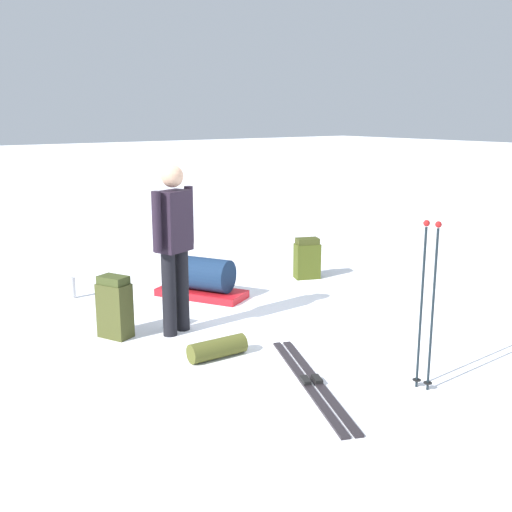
% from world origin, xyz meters
% --- Properties ---
extents(ground_plane, '(80.00, 80.00, 0.00)m').
position_xyz_m(ground_plane, '(0.00, 0.00, 0.00)').
color(ground_plane, white).
extents(skier_standing, '(0.33, 0.54, 1.70)m').
position_xyz_m(skier_standing, '(-0.13, -0.91, 0.95)').
color(skier_standing, black).
rests_on(skier_standing, ground_plane).
extents(ski_pair_near, '(1.76, 0.88, 0.05)m').
position_xyz_m(ski_pair_near, '(1.61, -0.61, 0.01)').
color(ski_pair_near, black).
rests_on(ski_pair_near, ground_plane).
extents(backpack_large_dark, '(0.31, 0.38, 0.55)m').
position_xyz_m(backpack_large_dark, '(-0.96, 1.56, 0.27)').
color(backpack_large_dark, '#404B16').
rests_on(backpack_large_dark, ground_plane).
extents(backpack_bright, '(0.37, 0.31, 0.63)m').
position_xyz_m(backpack_bright, '(-0.38, -1.46, 0.31)').
color(backpack_bright, '#40441E').
rests_on(backpack_bright, ground_plane).
extents(ski_poles_planted_near, '(0.16, 0.10, 1.38)m').
position_xyz_m(ski_poles_planted_near, '(2.21, 0.06, 0.76)').
color(ski_poles_planted_near, black).
rests_on(ski_poles_planted_near, ground_plane).
extents(gear_sled, '(1.16, 0.91, 0.49)m').
position_xyz_m(gear_sled, '(-1.06, -0.05, 0.22)').
color(gear_sled, red).
rests_on(gear_sled, ground_plane).
extents(sleeping_mat_rolled, '(0.21, 0.56, 0.18)m').
position_xyz_m(sleeping_mat_rolled, '(0.68, -0.94, 0.09)').
color(sleeping_mat_rolled, '#4F5221').
rests_on(sleeping_mat_rolled, ground_plane).
extents(thermos_bottle, '(0.07, 0.07, 0.26)m').
position_xyz_m(thermos_bottle, '(-1.93, -1.33, 0.13)').
color(thermos_bottle, '#BABBBE').
rests_on(thermos_bottle, ground_plane).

